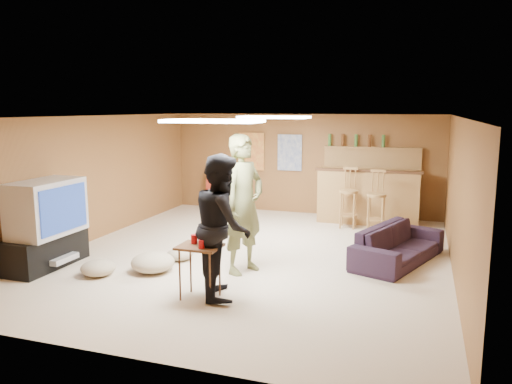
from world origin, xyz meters
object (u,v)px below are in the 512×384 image
(person_olive, at_px, (244,204))
(tray_table, at_px, (200,272))
(tv_body, at_px, (46,208))
(sofa, at_px, (398,244))
(bar_counter, at_px, (368,196))
(person_black, at_px, (223,226))

(person_olive, relative_size, tray_table, 2.93)
(tv_body, bearing_deg, sofa, 21.15)
(bar_counter, bearing_deg, person_black, -105.52)
(tv_body, height_order, tray_table, tv_body)
(sofa, distance_m, tray_table, 3.21)
(bar_counter, distance_m, person_black, 4.85)
(person_olive, distance_m, tray_table, 1.32)
(tv_body, distance_m, sofa, 5.27)
(tv_body, bearing_deg, person_olive, 14.60)
(bar_counter, height_order, sofa, bar_counter)
(tv_body, bearing_deg, tray_table, -8.79)
(bar_counter, relative_size, tray_table, 2.97)
(person_olive, bearing_deg, sofa, -38.87)
(bar_counter, height_order, person_black, person_black)
(person_olive, relative_size, sofa, 1.04)
(tv_body, height_order, bar_counter, tv_body)
(person_black, xyz_separation_m, tray_table, (-0.23, -0.19, -0.56))
(bar_counter, bearing_deg, tv_body, -133.00)
(tv_body, xyz_separation_m, person_olive, (2.79, 0.73, 0.09))
(bar_counter, height_order, tray_table, bar_counter)
(tv_body, distance_m, tray_table, 2.72)
(bar_counter, xyz_separation_m, person_black, (-1.29, -4.66, 0.34))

